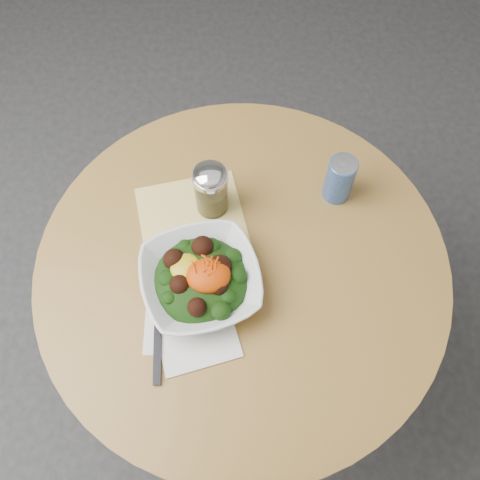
{
  "coord_description": "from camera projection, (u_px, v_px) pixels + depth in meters",
  "views": [
    {
      "loc": [
        -0.04,
        -0.48,
        1.8
      ],
      "look_at": [
        -0.0,
        0.03,
        0.81
      ],
      "focal_mm": 40.0,
      "sensor_mm": 36.0,
      "label": 1
    }
  ],
  "objects": [
    {
      "name": "paper_napkins",
      "position": [
        190.0,
        324.0,
        1.09
      ],
      "size": [
        0.2,
        0.21,
        0.0
      ],
      "color": "white",
      "rests_on": "table"
    },
    {
      "name": "cloth_napkin",
      "position": [
        192.0,
        218.0,
        1.21
      ],
      "size": [
        0.26,
        0.25,
        0.0
      ],
      "primitive_type": "cube",
      "rotation": [
        0.0,
        0.0,
        0.16
      ],
      "color": "#DDA60B",
      "rests_on": "table"
    },
    {
      "name": "table",
      "position": [
        242.0,
        297.0,
        1.33
      ],
      "size": [
        0.9,
        0.9,
        0.75
      ],
      "color": "black",
      "rests_on": "ground"
    },
    {
      "name": "salad_bowl",
      "position": [
        201.0,
        279.0,
        1.1
      ],
      "size": [
        0.29,
        0.29,
        0.09
      ],
      "color": "white",
      "rests_on": "table"
    },
    {
      "name": "spice_shaker",
      "position": [
        211.0,
        190.0,
        1.16
      ],
      "size": [
        0.08,
        0.08,
        0.14
      ],
      "color": "silver",
      "rests_on": "table"
    },
    {
      "name": "beverage_can",
      "position": [
        340.0,
        179.0,
        1.18
      ],
      "size": [
        0.06,
        0.06,
        0.12
      ],
      "color": "navy",
      "rests_on": "table"
    },
    {
      "name": "fork",
      "position": [
        159.0,
        325.0,
        1.09
      ],
      "size": [
        0.03,
        0.23,
        0.0
      ],
      "color": "black",
      "rests_on": "table"
    },
    {
      "name": "ground",
      "position": [
        241.0,
        355.0,
        1.82
      ],
      "size": [
        6.0,
        6.0,
        0.0
      ],
      "primitive_type": "plane",
      "color": "#2D2D2F",
      "rests_on": "ground"
    }
  ]
}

